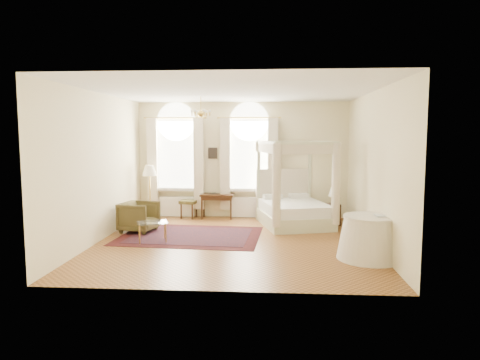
# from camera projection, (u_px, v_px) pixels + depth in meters

# --- Properties ---
(ground) EXTENTS (6.00, 6.00, 0.00)m
(ground) POSITION_uv_depth(u_px,v_px,m) (234.00, 242.00, 9.47)
(ground) COLOR brown
(ground) RESTS_ON ground
(room_walls) EXTENTS (6.00, 6.00, 6.00)m
(room_walls) POSITION_uv_depth(u_px,v_px,m) (233.00, 153.00, 9.26)
(room_walls) COLOR #F6E8BB
(room_walls) RESTS_ON ground
(window_left) EXTENTS (1.62, 0.27, 3.29)m
(window_left) POSITION_uv_depth(u_px,v_px,m) (176.00, 166.00, 12.30)
(window_left) COLOR white
(window_left) RESTS_ON room_walls
(window_right) EXTENTS (1.62, 0.27, 3.29)m
(window_right) POSITION_uv_depth(u_px,v_px,m) (249.00, 166.00, 12.15)
(window_right) COLOR white
(window_right) RESTS_ON room_walls
(chandelier) EXTENTS (0.51, 0.45, 0.50)m
(chandelier) POSITION_uv_depth(u_px,v_px,m) (201.00, 113.00, 10.42)
(chandelier) COLOR #B18E3B
(chandelier) RESTS_ON room_walls
(wall_pictures) EXTENTS (2.54, 0.03, 0.39)m
(wall_pictures) POSITION_uv_depth(u_px,v_px,m) (245.00, 152.00, 12.21)
(wall_pictures) COLOR black
(wall_pictures) RESTS_ON room_walls
(canopy_bed) EXTENTS (2.11, 2.38, 2.21)m
(canopy_bed) POSITION_uv_depth(u_px,v_px,m) (294.00, 206.00, 11.20)
(canopy_bed) COLOR beige
(canopy_bed) RESTS_ON ground
(nightstand) EXTENTS (0.44, 0.41, 0.56)m
(nightstand) POSITION_uv_depth(u_px,v_px,m) (332.00, 214.00, 11.30)
(nightstand) COLOR #34210E
(nightstand) RESTS_ON ground
(nightstand_lamp) EXTENTS (0.31, 0.31, 0.45)m
(nightstand_lamp) POSITION_uv_depth(u_px,v_px,m) (334.00, 193.00, 11.19)
(nightstand_lamp) COLOR #B18E3B
(nightstand_lamp) RESTS_ON nightstand
(writing_desk) EXTENTS (0.94, 0.49, 0.70)m
(writing_desk) POSITION_uv_depth(u_px,v_px,m) (217.00, 197.00, 12.14)
(writing_desk) COLOR #34210E
(writing_desk) RESTS_ON ground
(laptop) EXTENTS (0.37, 0.28, 0.03)m
(laptop) POSITION_uv_depth(u_px,v_px,m) (213.00, 193.00, 12.12)
(laptop) COLOR black
(laptop) RESTS_ON writing_desk
(stool) EXTENTS (0.52, 0.52, 0.51)m
(stool) POSITION_uv_depth(u_px,v_px,m) (189.00, 203.00, 12.21)
(stool) COLOR #4F4821
(stool) RESTS_ON ground
(armchair) EXTENTS (0.96, 0.94, 0.74)m
(armchair) POSITION_uv_depth(u_px,v_px,m) (139.00, 217.00, 10.48)
(armchair) COLOR #433A1D
(armchair) RESTS_ON ground
(coffee_table) EXTENTS (0.76, 0.64, 0.44)m
(coffee_table) POSITION_uv_depth(u_px,v_px,m) (152.00, 224.00, 9.48)
(coffee_table) COLOR silver
(coffee_table) RESTS_ON ground
(floor_lamp) EXTENTS (0.40, 0.40, 1.54)m
(floor_lamp) POSITION_uv_depth(u_px,v_px,m) (150.00, 173.00, 11.82)
(floor_lamp) COLOR #B18E3B
(floor_lamp) RESTS_ON ground
(oriental_rug) EXTENTS (3.39, 2.53, 0.01)m
(oriental_rug) POSITION_uv_depth(u_px,v_px,m) (190.00, 236.00, 10.06)
(oriental_rug) COLOR #471114
(oriental_rug) RESTS_ON ground
(side_table) EXTENTS (1.22, 1.22, 0.83)m
(side_table) POSITION_uv_depth(u_px,v_px,m) (369.00, 238.00, 8.17)
(side_table) COLOR white
(side_table) RESTS_ON ground
(book) EXTENTS (0.19, 0.25, 0.02)m
(book) POSITION_uv_depth(u_px,v_px,m) (375.00, 216.00, 8.08)
(book) COLOR black
(book) RESTS_ON side_table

